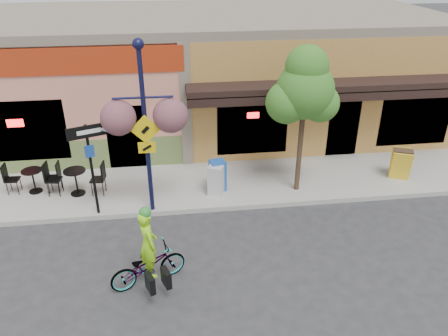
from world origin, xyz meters
The scene contains 14 objects.
ground centered at (0.00, 0.00, 0.00)m, with size 90.00×90.00×0.00m, color #2D2D30.
sidewalk centered at (0.00, 2.00, 0.07)m, with size 24.00×3.00×0.15m, color #9E9B93.
curb centered at (0.00, 0.55, 0.07)m, with size 24.00×0.12×0.15m, color #A8A59E.
building centered at (0.00, 7.50, 2.25)m, with size 18.20×8.20×4.50m, color tan, non-canonical shape.
bicycle centered at (-2.20, -2.19, 0.46)m, with size 0.61×1.74×0.91m, color maroon.
cyclist_rider centered at (-2.15, -2.19, 0.82)m, with size 0.60×0.39×1.64m, color #99F019.
lamp_post centered at (-2.17, 0.65, 2.53)m, with size 1.52×0.61×4.76m, color #12143A, non-canonical shape.
one_way_sign centered at (-3.66, 0.65, 1.47)m, with size 1.01×0.22×2.64m, color black, non-canonical shape.
cafe_set_left centered at (-5.70, 2.09, 0.63)m, with size 1.58×0.79×0.95m, color black, non-canonical shape.
cafe_set_right centered at (-4.40, 1.79, 0.67)m, with size 1.72×0.86×1.03m, color black, non-canonical shape.
newspaper_box_blue centered at (-0.21, 1.49, 0.64)m, with size 0.44×0.39×0.98m, color #1C4FA8, non-canonical shape.
newspaper_box_grey centered at (-0.28, 1.26, 0.61)m, with size 0.43×0.39×0.92m, color silver, non-canonical shape.
street_tree centered at (2.19, 1.23, 2.36)m, with size 1.72×1.72×4.42m, color #3D7A26, non-canonical shape.
sandwich_board centered at (5.56, 1.33, 0.64)m, with size 0.59×0.43×0.99m, color yellow, non-canonical shape.
Camera 1 is at (-1.50, -9.98, 6.88)m, focal length 35.00 mm.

